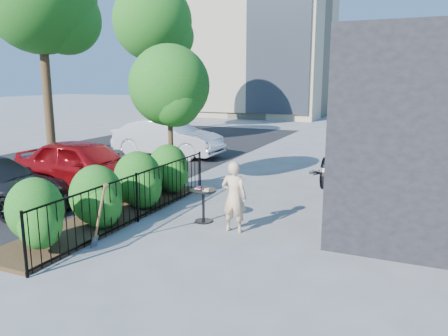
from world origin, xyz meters
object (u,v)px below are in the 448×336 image
at_px(street_tree_far, 153,26).
at_px(car_silver, 168,138).
at_px(cafe_table, 203,200).
at_px(car_red, 85,166).
at_px(shovel, 99,219).
at_px(patio_tree, 171,90).
at_px(woman, 234,197).
at_px(street_tree_near, 41,4).

height_order(street_tree_far, car_silver, street_tree_far).
bearing_deg(cafe_table, car_red, 165.92).
bearing_deg(car_silver, street_tree_far, 36.56).
bearing_deg(shovel, car_silver, 113.73).
bearing_deg(shovel, patio_tree, 102.84).
xyz_separation_m(car_red, car_silver, (-0.84, 5.74, 0.02)).
height_order(patio_tree, street_tree_far, street_tree_far).
distance_m(cafe_table, car_silver, 8.42).
xyz_separation_m(street_tree_far, shovel, (8.68, -15.51, -5.35)).
relative_size(car_red, car_silver, 0.95).
bearing_deg(street_tree_far, shovel, -60.76).
relative_size(street_tree_far, woman, 5.63).
bearing_deg(street_tree_near, cafe_table, -28.89).
xyz_separation_m(patio_tree, car_silver, (-2.94, 4.60, -2.02)).
distance_m(patio_tree, car_red, 3.14).
bearing_deg(car_silver, shovel, -155.52).
bearing_deg(shovel, woman, 43.84).
bearing_deg(car_silver, patio_tree, -146.70).
relative_size(cafe_table, car_red, 0.18).
bearing_deg(patio_tree, shovel, -77.16).
distance_m(woman, car_red, 5.17).
distance_m(street_tree_near, cafe_table, 12.38).
bearing_deg(patio_tree, woman, -40.54).
bearing_deg(cafe_table, street_tree_far, 126.09).
relative_size(street_tree_near, car_silver, 1.84).
bearing_deg(woman, street_tree_far, -53.89).
height_order(patio_tree, woman, patio_tree).
distance_m(street_tree_near, car_silver, 7.17).
distance_m(cafe_table, shovel, 2.39).
distance_m(patio_tree, woman, 4.32).
relative_size(patio_tree, car_red, 0.93).
xyz_separation_m(street_tree_far, car_silver, (4.76, -6.60, -5.18)).
distance_m(street_tree_near, street_tree_far, 8.00).
height_order(street_tree_near, car_silver, street_tree_near).
bearing_deg(cafe_table, car_silver, 126.34).
xyz_separation_m(cafe_table, shovel, (-1.07, -2.13, 0.06)).
distance_m(street_tree_far, shovel, 18.57).
distance_m(patio_tree, shovel, 4.94).
relative_size(patio_tree, woman, 2.68).
xyz_separation_m(shovel, car_silver, (-3.92, 8.91, 0.18)).
relative_size(street_tree_near, street_tree_far, 1.00).
bearing_deg(shovel, cafe_table, 63.37).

